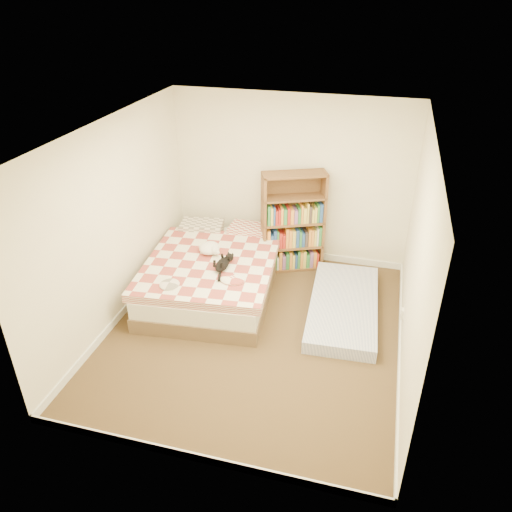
% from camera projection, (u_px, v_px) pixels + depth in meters
% --- Properties ---
extents(room, '(3.51, 4.01, 2.51)m').
position_uv_depth(room, '(255.00, 246.00, 5.63)').
color(room, '#442E1D').
rests_on(room, ground).
extents(bed, '(1.85, 2.42, 0.61)m').
position_uv_depth(bed, '(214.00, 272.00, 6.91)').
color(bed, brown).
rests_on(bed, room).
extents(bookshelf, '(1.02, 0.64, 1.50)m').
position_uv_depth(bookshelf, '(293.00, 234.00, 7.31)').
color(bookshelf, '#542F1C').
rests_on(bookshelf, room).
extents(floor_mattress, '(0.95, 1.94, 0.17)m').
position_uv_depth(floor_mattress, '(343.00, 306.00, 6.52)').
color(floor_mattress, '#6872AD').
rests_on(floor_mattress, room).
extents(black_cat, '(0.24, 0.59, 0.13)m').
position_uv_depth(black_cat, '(223.00, 263.00, 6.46)').
color(black_cat, black).
rests_on(black_cat, bed).
extents(white_dog, '(0.33, 0.36, 0.15)m').
position_uv_depth(white_dog, '(210.00, 248.00, 6.78)').
color(white_dog, white).
rests_on(white_dog, bed).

